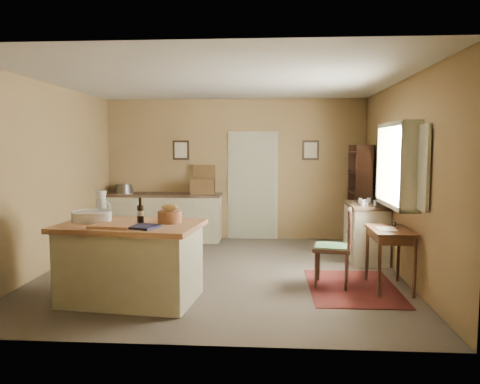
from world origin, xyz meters
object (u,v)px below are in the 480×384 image
object	(u,v)px
work_island	(130,260)
sideboard	(164,215)
desk_chair	(332,248)
shelving_unit	(362,195)
right_cabinet	(366,232)
writing_desk	(390,237)

from	to	relation	value
work_island	sideboard	size ratio (longest dim) A/B	0.76
desk_chair	shelving_unit	world-z (taller)	shelving_unit
shelving_unit	right_cabinet	bearing A→B (deg)	-97.31
work_island	right_cabinet	world-z (taller)	work_island
writing_desk	sideboard	bearing A→B (deg)	141.16
desk_chair	writing_desk	bearing A→B (deg)	5.25
sideboard	work_island	bearing A→B (deg)	-83.21
work_island	right_cabinet	size ratio (longest dim) A/B	1.67
desk_chair	right_cabinet	bearing A→B (deg)	74.64
sideboard	desk_chair	xyz separation A→B (m)	(2.83, -2.78, 0.01)
writing_desk	shelving_unit	xyz separation A→B (m)	(0.15, 2.65, 0.25)
work_island	writing_desk	world-z (taller)	work_island
writing_desk	shelving_unit	world-z (taller)	shelving_unit
work_island	desk_chair	world-z (taller)	work_island
desk_chair	shelving_unit	distance (m)	2.75
desk_chair	shelving_unit	size ratio (longest dim) A/B	0.54
sideboard	shelving_unit	world-z (taller)	shelving_unit
work_island	right_cabinet	bearing A→B (deg)	41.05
sideboard	desk_chair	size ratio (longest dim) A/B	2.25
work_island	writing_desk	size ratio (longest dim) A/B	2.08
work_island	desk_chair	bearing A→B (deg)	23.29
desk_chair	shelving_unit	bearing A→B (deg)	82.75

